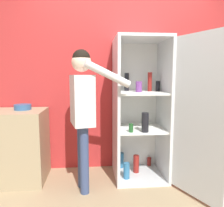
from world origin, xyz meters
TOP-DOWN VIEW (x-y plane):
  - ground_plane at (0.00, 0.00)m, footprint 12.00×12.00m
  - wall_back at (0.00, 0.98)m, footprint 7.00×0.06m
  - refrigerator at (0.33, 0.52)m, footprint 0.99×1.26m
  - person at (-0.51, 0.31)m, footprint 0.70×0.52m
  - counter at (-1.37, 0.63)m, footprint 0.72×0.60m
  - bowl at (-1.30, 0.70)m, footprint 0.21×0.21m

SIDE VIEW (x-z plane):
  - ground_plane at x=0.00m, z-range 0.00..0.00m
  - counter at x=-1.37m, z-range 0.00..0.92m
  - refrigerator at x=0.33m, z-range -0.01..1.81m
  - bowl at x=-1.30m, z-range 0.92..0.98m
  - person at x=-0.51m, z-range 0.23..1.87m
  - wall_back at x=0.00m, z-range 0.00..2.55m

